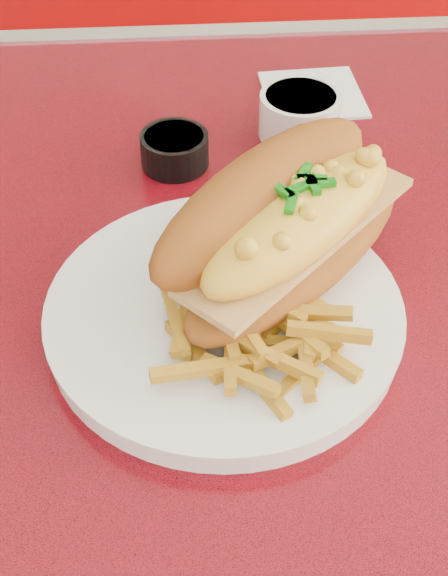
{
  "coord_description": "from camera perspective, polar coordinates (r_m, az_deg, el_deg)",
  "views": [
    {
      "loc": [
        -0.21,
        -0.52,
        1.23
      ],
      "look_at": [
        -0.18,
        -0.09,
        0.81
      ],
      "focal_mm": 50.0,
      "sensor_mm": 36.0,
      "label": 1
    }
  ],
  "objects": [
    {
      "name": "diner_table",
      "position": [
        0.83,
        12.03,
        -5.06
      ],
      "size": [
        1.23,
        0.83,
        0.77
      ],
      "color": "red",
      "rests_on": "ground"
    },
    {
      "name": "booth_bench_far",
      "position": [
        1.64,
        4.15,
        9.11
      ],
      "size": [
        1.2,
        0.51,
        0.9
      ],
      "color": "#A20A0A",
      "rests_on": "ground"
    },
    {
      "name": "dinner_plate",
      "position": [
        0.62,
        -0.0,
        -1.93
      ],
      "size": [
        0.29,
        0.29,
        0.02
      ],
      "rotation": [
        0.0,
        0.0,
        -0.07
      ],
      "color": "white",
      "rests_on": "diner_table"
    },
    {
      "name": "mac_hoagie",
      "position": [
        0.61,
        4.47,
        4.6
      ],
      "size": [
        0.26,
        0.26,
        0.11
      ],
      "rotation": [
        0.0,
        0.0,
        0.79
      ],
      "color": "#985118",
      "rests_on": "dinner_plate"
    },
    {
      "name": "fries_pile",
      "position": [
        0.57,
        2.14,
        -3.14
      ],
      "size": [
        0.15,
        0.14,
        0.03
      ],
      "primitive_type": null,
      "rotation": [
        0.0,
        0.0,
        0.37
      ],
      "color": "gold",
      "rests_on": "dinner_plate"
    },
    {
      "name": "fork",
      "position": [
        0.65,
        5.14,
        1.93
      ],
      "size": [
        0.03,
        0.14,
        0.0
      ],
      "rotation": [
        0.0,
        0.0,
        1.43
      ],
      "color": "silver",
      "rests_on": "dinner_plate"
    },
    {
      "name": "gravy_ramekin",
      "position": [
        0.82,
        5.4,
        12.24
      ],
      "size": [
        0.09,
        0.09,
        0.04
      ],
      "rotation": [
        0.0,
        0.0,
        0.15
      ],
      "color": "white",
      "rests_on": "diner_table"
    },
    {
      "name": "sauce_cup_left",
      "position": [
        0.78,
        -3.53,
        9.87
      ],
      "size": [
        0.07,
        0.07,
        0.03
      ],
      "rotation": [
        0.0,
        0.0,
        0.04
      ],
      "color": "black",
      "rests_on": "diner_table"
    },
    {
      "name": "paper_napkin",
      "position": [
        0.9,
        6.32,
        13.52
      ],
      "size": [
        0.11,
        0.11,
        0.0
      ],
      "primitive_type": "cube",
      "rotation": [
        0.0,
        0.0,
        0.05
      ],
      "color": "white",
      "rests_on": "diner_table"
    }
  ]
}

